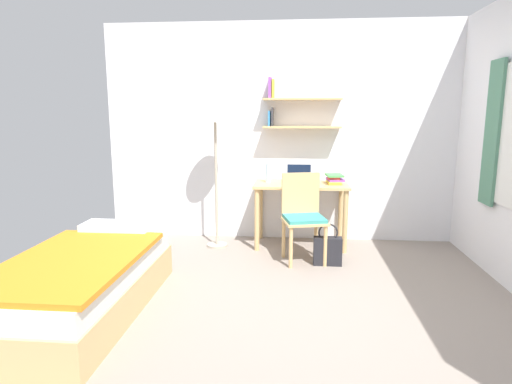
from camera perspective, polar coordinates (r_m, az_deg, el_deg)
The scene contains 10 objects.
ground_plane at distance 3.59m, azimuth 3.06°, elevation -15.05°, with size 5.28×5.28×0.00m, color gray.
wall_back at distance 5.27m, azimuth 4.06°, elevation 7.82°, with size 4.40×0.27×2.60m.
bed at distance 3.68m, azimuth -22.03°, elevation -11.10°, with size 0.91×1.84×0.54m.
desk at distance 5.03m, azimuth 5.95°, elevation -0.36°, with size 1.08×0.59×0.74m.
desk_chair at distance 4.55m, azimuth 6.23°, elevation -2.86°, with size 0.51×0.50×0.92m.
standing_lamp at distance 4.89m, azimuth -5.44°, elevation 9.30°, with size 0.36×0.36×1.67m.
laptop at distance 5.05m, azimuth 5.71°, elevation 1.89°, with size 0.31×0.23×0.22m.
water_bottle at distance 5.03m, azimuth 1.63°, elevation 2.54°, with size 0.06×0.06×0.22m, color silver.
book_stack at distance 5.03m, azimuth 10.32°, elevation 1.71°, with size 0.22×0.27×0.11m.
handbag at distance 4.52m, azimuth 9.46°, elevation -7.58°, with size 0.29×0.12×0.44m.
Camera 1 is at (0.11, -3.24, 1.54)m, focal length 30.23 mm.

